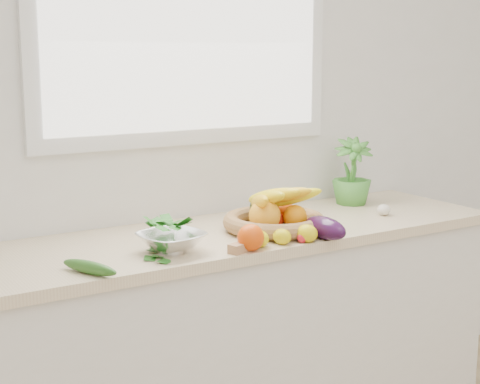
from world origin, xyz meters
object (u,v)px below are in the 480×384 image
apple (273,220)px  colander_with_spinach (171,236)px  cucumber (89,267)px  potted_herb (352,173)px  eggplant (325,228)px  fruit_basket (274,216)px

apple → colander_with_spinach: (-0.46, -0.07, 0.02)m
apple → cucumber: 0.80m
apple → potted_herb: potted_herb is taller
apple → potted_herb: 0.62m
eggplant → colander_with_spinach: (-0.55, 0.13, 0.02)m
eggplant → cucumber: (-0.87, 0.05, -0.02)m
potted_herb → apple: bearing=-158.7°
apple → cucumber: apple is taller
apple → eggplant: (0.09, -0.20, 0.00)m
apple → fruit_basket: (0.00, -0.00, 0.01)m
potted_herb → colander_with_spinach: (-1.04, -0.30, -0.08)m
potted_herb → eggplant: bearing=-138.7°
cucumber → fruit_basket: size_ratio=0.46×
cucumber → potted_herb: 1.41m
cucumber → eggplant: bearing=-3.0°
colander_with_spinach → eggplant: bearing=-13.3°
cucumber → potted_herb: potted_herb is taller
cucumber → colander_with_spinach: colander_with_spinach is taller
eggplant → apple: bearing=112.7°
potted_herb → fruit_basket: size_ratio=0.64×
apple → eggplant: bearing=-67.3°
eggplant → cucumber: 0.87m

